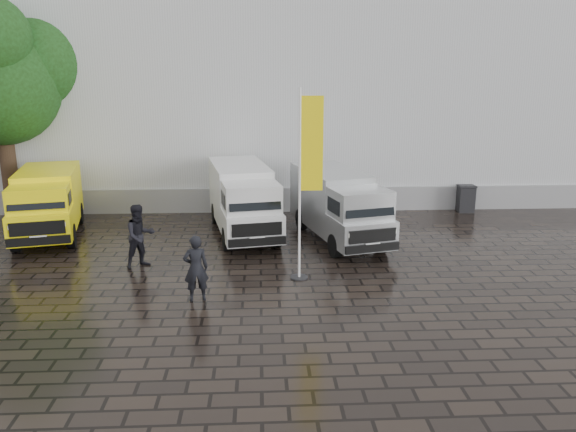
# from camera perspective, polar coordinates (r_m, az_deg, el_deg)

# --- Properties ---
(ground) EXTENTS (120.00, 120.00, 0.00)m
(ground) POSITION_cam_1_polar(r_m,az_deg,el_deg) (15.96, 0.62, -6.54)
(ground) COLOR black
(ground) RESTS_ON ground
(exhibition_hall) EXTENTS (44.00, 16.00, 12.00)m
(exhibition_hall) POSITION_cam_1_polar(r_m,az_deg,el_deg) (30.98, 2.62, 15.10)
(exhibition_hall) COLOR silver
(exhibition_hall) RESTS_ON ground
(hall_plinth) EXTENTS (44.00, 0.15, 1.00)m
(hall_plinth) POSITION_cam_1_polar(r_m,az_deg,el_deg) (23.58, 4.31, 1.72)
(hall_plinth) COLOR gray
(hall_plinth) RESTS_ON ground
(van_yellow) EXTENTS (2.96, 5.30, 2.31)m
(van_yellow) POSITION_cam_1_polar(r_m,az_deg,el_deg) (21.50, -23.23, 1.07)
(van_yellow) COLOR #FFEC0D
(van_yellow) RESTS_ON ground
(van_white) EXTENTS (2.83, 5.84, 2.42)m
(van_white) POSITION_cam_1_polar(r_m,az_deg,el_deg) (20.09, -4.59, 1.50)
(van_white) COLOR silver
(van_white) RESTS_ON ground
(van_silver) EXTENTS (3.09, 5.69, 2.35)m
(van_silver) POSITION_cam_1_polar(r_m,az_deg,el_deg) (19.42, 5.16, 0.91)
(van_silver) COLOR silver
(van_silver) RESTS_ON ground
(flagpole) EXTENTS (0.88, 0.50, 5.32)m
(flagpole) POSITION_cam_1_polar(r_m,az_deg,el_deg) (15.34, 1.89, 4.21)
(flagpole) COLOR black
(flagpole) RESTS_ON ground
(wheelie_bin) EXTENTS (0.72, 0.72, 1.12)m
(wheelie_bin) POSITION_cam_1_polar(r_m,az_deg,el_deg) (24.52, 17.61, 1.72)
(wheelie_bin) COLOR black
(wheelie_bin) RESTS_ON ground
(person_front) EXTENTS (0.71, 0.53, 1.75)m
(person_front) POSITION_cam_1_polar(r_m,az_deg,el_deg) (14.53, -9.34, -5.25)
(person_front) COLOR black
(person_front) RESTS_ON ground
(person_tent) EXTENTS (1.18, 1.14, 1.92)m
(person_tent) POSITION_cam_1_polar(r_m,az_deg,el_deg) (17.31, -14.81, -1.98)
(person_tent) COLOR black
(person_tent) RESTS_ON ground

